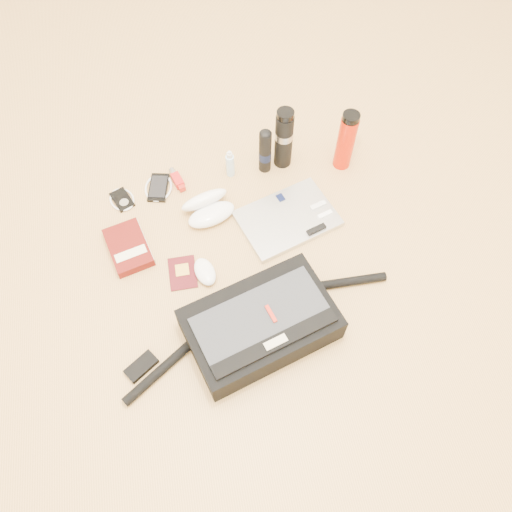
% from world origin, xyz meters
% --- Properties ---
extents(ground, '(4.00, 4.00, 0.00)m').
position_xyz_m(ground, '(0.00, 0.00, 0.00)').
color(ground, tan).
rests_on(ground, ground).
extents(messenger_bag, '(0.87, 0.38, 0.12)m').
position_xyz_m(messenger_bag, '(0.01, -0.20, 0.06)').
color(messenger_bag, black).
rests_on(messenger_bag, ground).
extents(laptop, '(0.38, 0.31, 0.03)m').
position_xyz_m(laptop, '(0.20, 0.19, 0.01)').
color(laptop, '#B6B6B8').
rests_on(laptop, ground).
extents(book, '(0.17, 0.21, 0.04)m').
position_xyz_m(book, '(-0.36, 0.18, 0.02)').
color(book, '#4F0D09').
rests_on(book, ground).
extents(passport, '(0.09, 0.13, 0.01)m').
position_xyz_m(passport, '(-0.19, 0.05, 0.00)').
color(passport, '#450C10').
rests_on(passport, ground).
extents(mouse, '(0.09, 0.12, 0.04)m').
position_xyz_m(mouse, '(-0.12, 0.03, 0.02)').
color(mouse, white).
rests_on(mouse, ground).
extents(sunglasses_case, '(0.21, 0.19, 0.10)m').
position_xyz_m(sunglasses_case, '(-0.07, 0.27, 0.04)').
color(sunglasses_case, white).
rests_on(sunglasses_case, ground).
extents(ipod, '(0.11, 0.11, 0.01)m').
position_xyz_m(ipod, '(-0.37, 0.39, 0.01)').
color(ipod, black).
rests_on(ipod, ground).
extents(phone, '(0.12, 0.14, 0.01)m').
position_xyz_m(phone, '(-0.24, 0.42, 0.01)').
color(phone, black).
rests_on(phone, ground).
extents(inhaler, '(0.05, 0.11, 0.03)m').
position_xyz_m(inhaler, '(-0.16, 0.44, 0.01)').
color(inhaler, red).
rests_on(inhaler, ground).
extents(spray_bottle, '(0.04, 0.04, 0.12)m').
position_xyz_m(spray_bottle, '(0.04, 0.44, 0.05)').
color(spray_bottle, '#B3D7F2').
rests_on(spray_bottle, ground).
extents(aerosol_can, '(0.05, 0.05, 0.19)m').
position_xyz_m(aerosol_can, '(0.17, 0.44, 0.10)').
color(aerosol_can, black).
rests_on(aerosol_can, ground).
extents(thermos_black, '(0.07, 0.07, 0.25)m').
position_xyz_m(thermos_black, '(0.24, 0.45, 0.13)').
color(thermos_black, black).
rests_on(thermos_black, ground).
extents(thermos_red, '(0.08, 0.08, 0.25)m').
position_xyz_m(thermos_red, '(0.46, 0.40, 0.12)').
color(thermos_red, red).
rests_on(thermos_red, ground).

